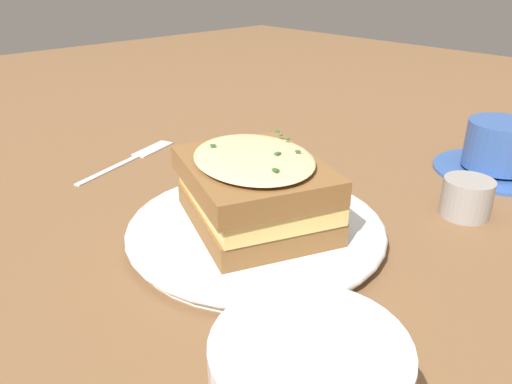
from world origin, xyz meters
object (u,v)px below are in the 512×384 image
Objects in this scene: dinner_plate at (256,229)px; fork at (138,156)px; condiment_pot at (467,198)px; teacup_with_saucer at (501,151)px; sandwich at (255,189)px.

dinner_plate is 1.44× the size of fork.
condiment_pot is (0.39, 0.16, 0.02)m from fork.
condiment_pot is (0.11, 0.19, 0.01)m from dinner_plate.
teacup_with_saucer is 0.14m from condiment_pot.
teacup_with_saucer is 2.96× the size of condiment_pot.
sandwich reaches higher than fork.
teacup_with_saucer reaches higher than condiment_pot.
teacup_with_saucer reaches higher than dinner_plate.
fork is 3.37× the size of condiment_pot.
condiment_pot reaches higher than fork.
dinner_plate is at bearing -120.68° from condiment_pot.
sandwich is 1.04× the size of fork.
sandwich is 0.28m from fork.
condiment_pot is at bearing 4.31° from fork.
dinner_plate is 1.39× the size of sandwich.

